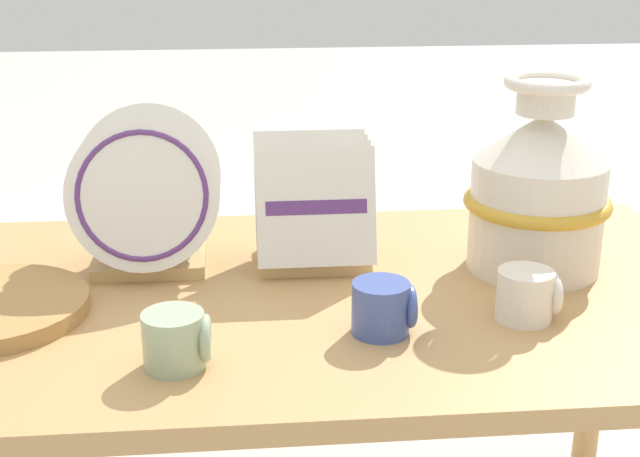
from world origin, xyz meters
TOP-DOWN VIEW (x-y plane):
  - display_table at (0.00, 0.00)m, footprint 1.40×0.80m
  - ceramic_vase at (0.38, 0.07)m, footprint 0.25×0.25m
  - dish_rack_round_plates at (-0.29, 0.13)m, footprint 0.26×0.20m
  - dish_rack_square_plates at (-0.00, 0.13)m, footprint 0.20×0.19m
  - mug_sage_glaze at (-0.22, -0.24)m, footprint 0.09×0.09m
  - mug_cream_glaze at (0.31, -0.14)m, footprint 0.09×0.09m
  - mug_cobalt_glaze at (0.08, -0.16)m, footprint 0.09×0.09m

SIDE VIEW (x-z plane):
  - display_table at x=0.00m, z-range 0.24..0.85m
  - mug_sage_glaze at x=-0.22m, z-range 0.61..0.69m
  - mug_cream_glaze at x=0.31m, z-range 0.61..0.69m
  - mug_cobalt_glaze at x=0.08m, z-range 0.61..0.69m
  - dish_rack_square_plates at x=0.00m, z-range 0.59..0.81m
  - dish_rack_round_plates at x=-0.29m, z-range 0.60..0.87m
  - ceramic_vase at x=0.38m, z-range 0.59..0.93m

